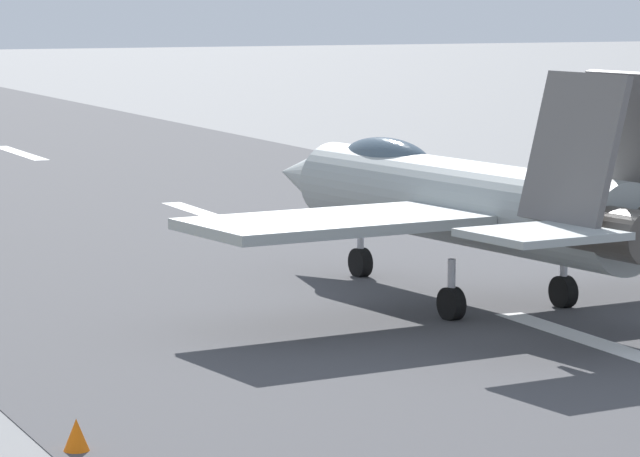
# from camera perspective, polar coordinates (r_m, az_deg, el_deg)

# --- Properties ---
(ground_plane) EXTENTS (400.00, 400.00, 0.00)m
(ground_plane) POSITION_cam_1_polar(r_m,az_deg,el_deg) (38.64, 8.76, -3.62)
(ground_plane) COLOR slate
(runway_strip) EXTENTS (240.00, 26.00, 0.02)m
(runway_strip) POSITION_cam_1_polar(r_m,az_deg,el_deg) (38.62, 8.77, -3.61)
(runway_strip) COLOR #464648
(runway_strip) RESTS_ON ground
(fighter_jet) EXTENTS (16.45, 15.20, 5.68)m
(fighter_jet) POSITION_cam_1_polar(r_m,az_deg,el_deg) (43.10, 4.50, 0.93)
(fighter_jet) COLOR #9DA5A4
(fighter_jet) RESTS_ON ground
(marker_cone_near) EXTENTS (0.44, 0.44, 0.55)m
(marker_cone_near) POSITION_cam_1_polar(r_m,az_deg,el_deg) (29.62, -7.66, -6.45)
(marker_cone_near) COLOR orange
(marker_cone_near) RESTS_ON ground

